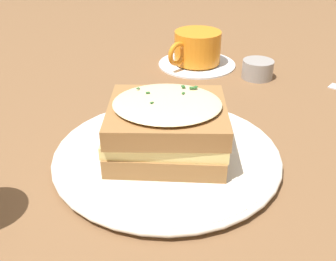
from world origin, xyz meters
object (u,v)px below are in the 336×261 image
at_px(sandwich, 167,127).
at_px(teacup_with_saucer, 197,50).
at_px(dinner_plate, 168,154).
at_px(condiment_pot, 258,69).

distance_m(sandwich, teacup_with_saucer, 0.32).
height_order(sandwich, teacup_with_saucer, sandwich).
relative_size(dinner_plate, teacup_with_saucer, 1.85).
bearing_deg(condiment_pot, sandwich, 34.90).
bearing_deg(condiment_pot, dinner_plate, 34.99).
relative_size(sandwich, condiment_pot, 3.23).
bearing_deg(teacup_with_saucer, condiment_pot, 103.86).
xyz_separation_m(sandwich, condiment_pot, (-0.25, -0.17, -0.03)).
height_order(dinner_plate, teacup_with_saucer, teacup_with_saucer).
bearing_deg(teacup_with_saucer, dinner_plate, 35.15).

